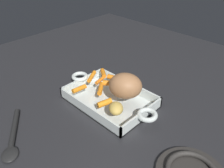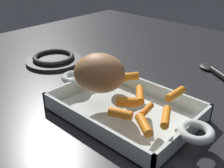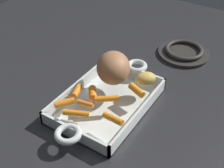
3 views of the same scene
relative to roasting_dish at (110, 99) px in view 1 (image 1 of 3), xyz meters
The scene contains 13 objects.
ground_plane 0.01m from the roasting_dish, ahead, with size 1.75×1.75×0.00m, color #232326.
roasting_dish is the anchor object (origin of this frame).
pork_roast 0.10m from the roasting_dish, 16.29° to the left, with size 0.12×0.10×0.09m, color #A06C44.
baby_carrot_southeast 0.10m from the roasting_dish, 56.73° to the right, with size 0.02×0.02×0.05m, color orange.
baby_carrot_short 0.14m from the roasting_dish, 146.68° to the left, with size 0.02×0.02×0.06m, color orange.
baby_carrot_center_left 0.10m from the roasting_dish, 124.65° to the left, with size 0.02×0.02×0.05m, color orange.
baby_carrot_northeast 0.09m from the roasting_dish, 164.83° to the left, with size 0.01×0.01×0.05m, color orange.
baby_carrot_southwest 0.13m from the roasting_dish, behind, with size 0.02×0.02×0.07m, color orange.
baby_carrot_northwest 0.06m from the roasting_dish, 148.14° to the right, with size 0.02×0.02×0.07m, color orange.
baby_carrot_long 0.12m from the roasting_dish, 138.76° to the right, with size 0.02×0.02×0.06m, color orange.
baby_carrot_center_right 0.06m from the roasting_dish, 138.73° to the left, with size 0.02×0.02×0.05m, color orange.
potato_golden_small 0.14m from the roasting_dish, 35.34° to the right, with size 0.06×0.05×0.04m, color gold.
serving_spoon 0.37m from the roasting_dish, 102.95° to the right, with size 0.22×0.16×0.02m.
Camera 1 is at (0.52, -0.52, 0.55)m, focal length 36.90 mm.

